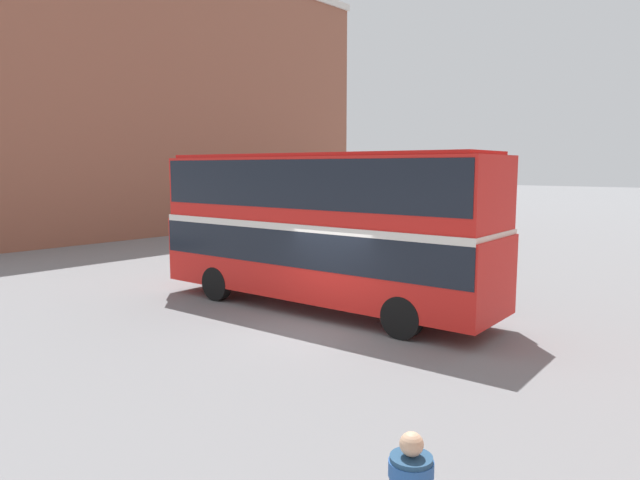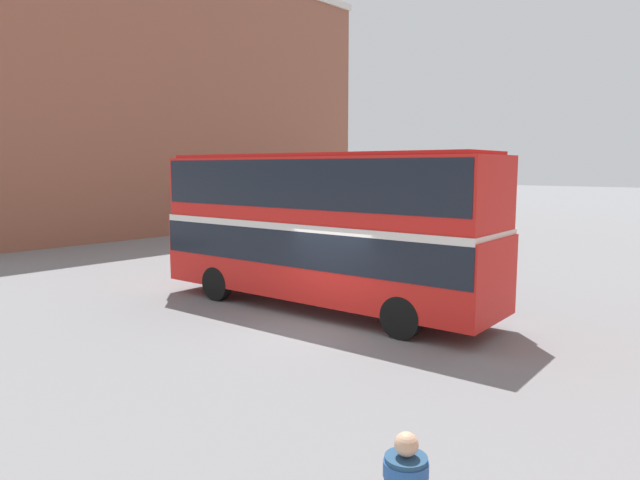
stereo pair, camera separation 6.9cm
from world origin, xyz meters
TOP-DOWN VIEW (x-y plane):
  - ground_plane at (0.00, 0.00)m, footprint 240.00×240.00m
  - building_row_left at (-25.18, 11.47)m, footprint 10.36×31.13m
  - double_decker_bus at (-1.44, 1.79)m, footprint 10.77×3.15m
  - parked_car_kerb_far at (-12.66, 13.46)m, footprint 4.33×2.32m

SIDE VIEW (x-z plane):
  - ground_plane at x=0.00m, z-range 0.00..0.00m
  - parked_car_kerb_far at x=-12.66m, z-range 0.02..1.53m
  - double_decker_bus at x=-1.44m, z-range 0.34..4.88m
  - building_row_left at x=-25.18m, z-range 0.01..17.11m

